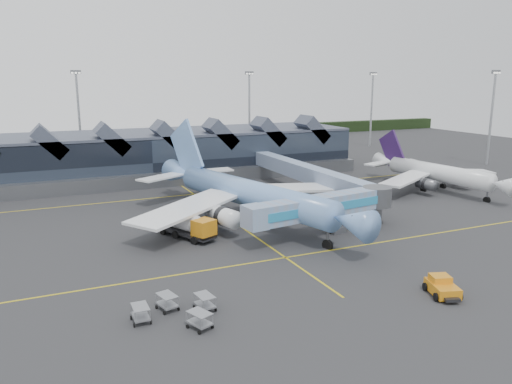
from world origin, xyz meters
name	(u,v)px	position (x,y,z in m)	size (l,w,h in m)	color
ground	(257,238)	(0.00, 0.00, 0.00)	(260.00, 260.00, 0.00)	#292A2C
taxi_stripes	(230,219)	(0.00, 10.00, 0.01)	(120.00, 60.00, 0.01)	gold
tree_line_far	(119,137)	(0.00, 110.00, 2.00)	(260.00, 4.00, 4.00)	black
terminal	(142,155)	(-5.07, 47.35, 4.88)	(90.00, 22.25, 12.52)	black
light_masts	(231,111)	(21.00, 62.80, 12.49)	(132.40, 42.56, 22.45)	#96999E
main_airliner	(246,192)	(1.98, 8.55, 4.19)	(37.36, 43.81, 14.27)	#719EE6
regional_jet	(434,172)	(42.40, 13.45, 3.36)	(28.16, 30.87, 10.59)	white
jet_bridge	(331,206)	(9.83, -2.19, 3.88)	(23.70, 6.56, 5.55)	#779AC7
fuel_truck	(184,223)	(-8.54, 4.54, 1.89)	(6.19, 9.75, 3.37)	black
pushback_tug	(442,287)	(8.98, -23.33, 0.81)	(3.47, 4.45, 1.80)	orange
baggage_carts	(178,308)	(-15.42, -17.43, 0.81)	(7.17, 6.88, 1.45)	#909298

